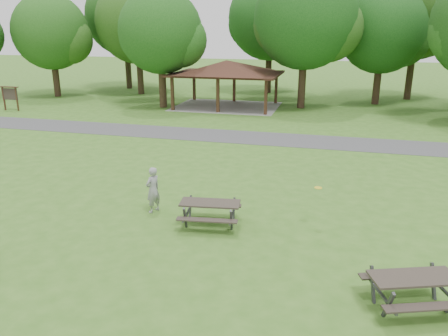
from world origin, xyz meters
TOP-DOWN VIEW (x-y plane):
  - ground at (0.00, 0.00)m, footprint 160.00×160.00m
  - asphalt_path at (0.00, 14.00)m, footprint 120.00×3.20m
  - pavilion at (-4.00, 24.00)m, footprint 8.60×7.01m
  - notice_board at (-20.00, 18.00)m, footprint 1.60×0.30m
  - tree_row_b at (-20.92, 25.53)m, footprint 7.14×6.80m
  - tree_row_c at (-13.90, 29.03)m, footprint 8.19×7.80m
  - tree_row_d at (-8.92, 22.53)m, footprint 6.93×6.60m
  - tree_row_e at (2.10, 25.03)m, footprint 8.40×8.00m
  - tree_row_f at (8.09, 28.53)m, footprint 7.35×7.00m
  - tree_deep_a at (-16.90, 32.53)m, footprint 8.40×8.00m
  - tree_deep_b at (-1.90, 33.03)m, footprint 8.40×8.00m
  - tree_deep_c at (11.10, 32.03)m, footprint 8.82×8.40m
  - picnic_table_middle at (1.10, 1.80)m, footprint 2.13×1.80m
  - picnic_table_far at (6.90, -1.33)m, footprint 2.40×2.17m
  - frisbee_in_flight at (4.50, 2.57)m, footprint 0.30×0.30m
  - frisbee_thrower at (-1.16, 2.36)m, footprint 0.60×0.71m

SIDE VIEW (x-z plane):
  - ground at x=0.00m, z-range 0.00..0.00m
  - asphalt_path at x=0.00m, z-range 0.00..0.02m
  - picnic_table_middle at x=1.10m, z-range 0.20..1.05m
  - picnic_table_far at x=6.90m, z-range 0.20..1.06m
  - frisbee_thrower at x=-1.16m, z-range 0.00..1.66m
  - notice_board at x=-20.00m, z-range 0.37..2.25m
  - frisbee_in_flight at x=4.50m, z-range 1.35..1.37m
  - pavilion at x=-4.00m, z-range 1.18..4.94m
  - tree_row_b at x=-20.92m, z-range 1.03..10.30m
  - tree_row_d at x=-8.92m, z-range 1.13..10.41m
  - tree_row_f at x=8.09m, z-range 1.06..10.62m
  - tree_row_c at x=-13.90m, z-range 1.20..11.87m
  - tree_row_e at x=2.10m, z-range 1.27..12.29m
  - tree_deep_b at x=-1.90m, z-range 1.32..12.45m
  - tree_deep_a at x=-16.90m, z-range 1.44..12.82m
  - tree_deep_c at x=11.10m, z-range 1.49..13.39m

